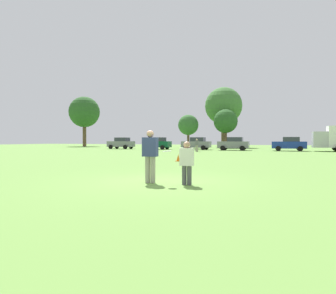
# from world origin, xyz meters

# --- Properties ---
(ground_plane) EXTENTS (158.00, 158.00, 0.00)m
(ground_plane) POSITION_xyz_m (0.00, 0.00, 0.00)
(ground_plane) COLOR #608C3D
(player_thrower) EXTENTS (0.51, 0.32, 1.77)m
(player_thrower) POSITION_xyz_m (-0.08, -0.33, 1.00)
(player_thrower) COLOR gray
(player_thrower) RESTS_ON ground
(player_defender) EXTENTS (0.46, 0.30, 1.39)m
(player_defender) POSITION_xyz_m (1.19, -0.29, 0.77)
(player_defender) COLOR #4C4C51
(player_defender) RESTS_ON ground
(frisbee) EXTENTS (0.27, 0.27, 0.05)m
(frisbee) POSITION_xyz_m (0.60, -0.54, 1.08)
(frisbee) COLOR white
(traffic_cone) EXTENTS (0.32, 0.32, 0.48)m
(traffic_cone) POSITION_xyz_m (-2.69, 9.66, 0.23)
(traffic_cone) COLOR #D8590C
(traffic_cone) RESTS_ON ground
(parked_car_near_left) EXTENTS (4.25, 2.30, 1.82)m
(parked_car_near_left) POSITION_xyz_m (-20.79, 32.89, 0.92)
(parked_car_near_left) COLOR slate
(parked_car_near_left) RESTS_ON ground
(parked_car_mid_left) EXTENTS (4.25, 2.30, 1.82)m
(parked_car_mid_left) POSITION_xyz_m (-14.38, 32.68, 0.92)
(parked_car_mid_left) COLOR #0C4C2D
(parked_car_mid_left) RESTS_ON ground
(parked_car_center) EXTENTS (4.25, 2.30, 1.82)m
(parked_car_center) POSITION_xyz_m (-8.41, 33.57, 0.92)
(parked_car_center) COLOR slate
(parked_car_center) RESTS_ON ground
(parked_car_mid_right) EXTENTS (4.25, 2.30, 1.82)m
(parked_car_mid_right) POSITION_xyz_m (-2.83, 32.75, 0.92)
(parked_car_mid_right) COLOR slate
(parked_car_mid_right) RESTS_ON ground
(parked_car_near_right) EXTENTS (4.25, 2.30, 1.82)m
(parked_car_near_right) POSITION_xyz_m (4.32, 32.88, 0.92)
(parked_car_near_right) COLOR navy
(parked_car_near_right) RESTS_ON ground
(bystander_sideline_watcher) EXTENTS (0.48, 0.35, 1.58)m
(bystander_sideline_watcher) POSITION_xyz_m (-6.25, 26.29, 0.89)
(bystander_sideline_watcher) COLOR gray
(bystander_sideline_watcher) RESTS_ON ground
(tree_west_oak) EXTENTS (6.86, 6.86, 11.14)m
(tree_west_oak) POSITION_xyz_m (-38.43, 46.74, 7.66)
(tree_west_oak) COLOR brown
(tree_west_oak) RESTS_ON ground
(tree_west_maple) EXTENTS (3.71, 3.71, 6.02)m
(tree_west_maple) POSITION_xyz_m (-12.76, 43.03, 4.14)
(tree_west_maple) COLOR brown
(tree_west_maple) RESTS_ON ground
(tree_center_elm) EXTENTS (7.11, 7.11, 11.55)m
(tree_center_elm) POSITION_xyz_m (-7.46, 48.67, 7.94)
(tree_center_elm) COLOR brown
(tree_center_elm) RESTS_ON ground
(tree_east_birch) EXTENTS (4.24, 4.24, 6.88)m
(tree_east_birch) POSITION_xyz_m (-6.19, 44.26, 4.73)
(tree_east_birch) COLOR brown
(tree_east_birch) RESTS_ON ground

